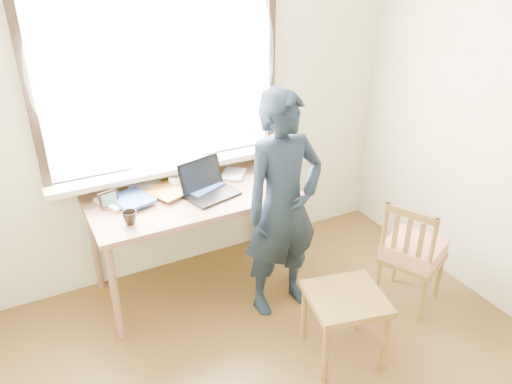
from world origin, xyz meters
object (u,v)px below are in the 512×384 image
mug_white (176,181)px  desk (192,205)px  side_chair (413,252)px  laptop (207,187)px  work_chair (346,305)px  person (283,207)px  mug_dark (130,218)px

mug_white → desk: bearing=-73.9°
desk → side_chair: side_chair is taller
side_chair → mug_white: bearing=140.9°
laptop → work_chair: size_ratio=0.77×
desk → side_chair: 1.65m
laptop → person: size_ratio=0.26×
side_chair → work_chair: bearing=-164.6°
laptop → side_chair: laptop is taller
mug_white → work_chair: size_ratio=0.21×
desk → side_chair: (1.33, -0.94, -0.26)m
laptop → mug_white: laptop is taller
desk → mug_dark: (-0.51, -0.19, 0.13)m
mug_dark → side_chair: (1.83, -0.75, -0.39)m
work_chair → person: person is taller
person → desk: bearing=130.9°
laptop → work_chair: laptop is taller
laptop → mug_dark: laptop is taller
mug_dark → work_chair: (1.08, -0.95, -0.44)m
laptop → work_chair: (0.46, -1.12, -0.45)m
mug_dark → side_chair: size_ratio=0.11×
laptop → work_chair: bearing=-67.5°
desk → person: 0.70m
mug_dark → person: size_ratio=0.06×
laptop → side_chair: (1.21, -0.91, -0.41)m
desk → mug_white: (-0.05, 0.18, 0.13)m
person → mug_dark: bearing=159.7°
mug_white → side_chair: 1.82m
desk → mug_dark: mug_dark is taller
mug_dark → person: 1.03m
laptop → side_chair: size_ratio=0.50×
laptop → mug_white: bearing=128.1°
desk → person: bearing=-46.1°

